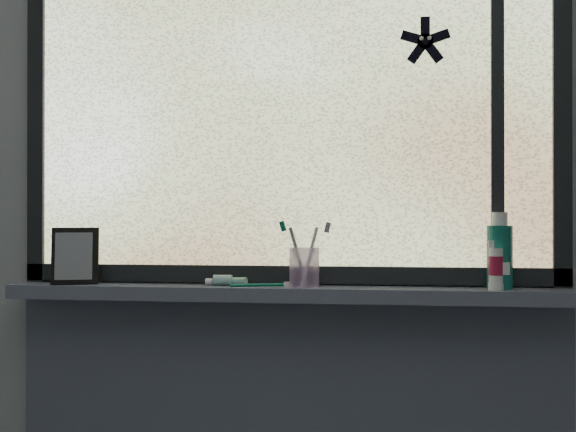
% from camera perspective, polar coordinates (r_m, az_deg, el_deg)
% --- Properties ---
extents(wall_back, '(3.00, 0.01, 2.50)m').
position_cam_1_polar(wall_back, '(1.91, -0.02, 0.86)').
color(wall_back, '#9EA3A8').
rests_on(wall_back, ground).
extents(windowsill, '(1.62, 0.14, 0.04)m').
position_cam_1_polar(windowsill, '(1.85, -0.30, -6.87)').
color(windowsill, '#51576D').
rests_on(windowsill, wall_back).
extents(window_pane, '(1.50, 0.01, 1.00)m').
position_cam_1_polar(window_pane, '(1.91, -0.11, 9.29)').
color(window_pane, silver).
rests_on(window_pane, wall_back).
extents(frame_bottom, '(1.60, 0.03, 0.05)m').
position_cam_1_polar(frame_bottom, '(1.89, -0.12, -5.20)').
color(frame_bottom, black).
rests_on(frame_bottom, windowsill).
extents(frame_left, '(0.05, 0.03, 1.10)m').
position_cam_1_polar(frame_left, '(2.14, -21.38, 8.27)').
color(frame_left, black).
rests_on(frame_left, wall_back).
extents(frame_right, '(0.05, 0.03, 1.10)m').
position_cam_1_polar(frame_right, '(1.97, 23.13, 9.02)').
color(frame_right, black).
rests_on(frame_right, wall_back).
extents(frame_mullion, '(0.03, 0.03, 1.00)m').
position_cam_1_polar(frame_mullion, '(1.93, 18.08, 9.21)').
color(frame_mullion, black).
rests_on(frame_mullion, wall_back).
extents(starfish_sticker, '(0.15, 0.02, 0.15)m').
position_cam_1_polar(starfish_sticker, '(1.94, 12.10, 14.94)').
color(starfish_sticker, black).
rests_on(starfish_sticker, window_pane).
extents(vanity_mirror, '(0.15, 0.10, 0.17)m').
position_cam_1_polar(vanity_mirror, '(2.00, -18.39, -3.38)').
color(vanity_mirror, black).
rests_on(vanity_mirror, windowsill).
extents(toothpaste_tube, '(0.17, 0.05, 0.03)m').
position_cam_1_polar(toothpaste_tube, '(1.87, -5.27, -5.70)').
color(toothpaste_tube, white).
rests_on(toothpaste_tube, windowsill).
extents(toothbrush_cup, '(0.08, 0.08, 0.11)m').
position_cam_1_polar(toothbrush_cup, '(1.82, 1.45, -4.58)').
color(toothbrush_cup, '#C5A2D6').
rests_on(toothbrush_cup, windowsill).
extents(toothbrush_lying, '(0.19, 0.07, 0.01)m').
position_cam_1_polar(toothbrush_lying, '(1.84, -2.73, -6.07)').
color(toothbrush_lying, '#0B6950').
rests_on(toothbrush_lying, windowsill).
extents(mouthwash_bottle, '(0.08, 0.08, 0.17)m').
position_cam_1_polar(mouthwash_bottle, '(1.87, 18.30, -2.92)').
color(mouthwash_bottle, teal).
rests_on(mouthwash_bottle, windowsill).
extents(cream_tube, '(0.05, 0.05, 0.10)m').
position_cam_1_polar(cream_tube, '(1.84, 18.01, -4.04)').
color(cream_tube, silver).
rests_on(cream_tube, windowsill).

